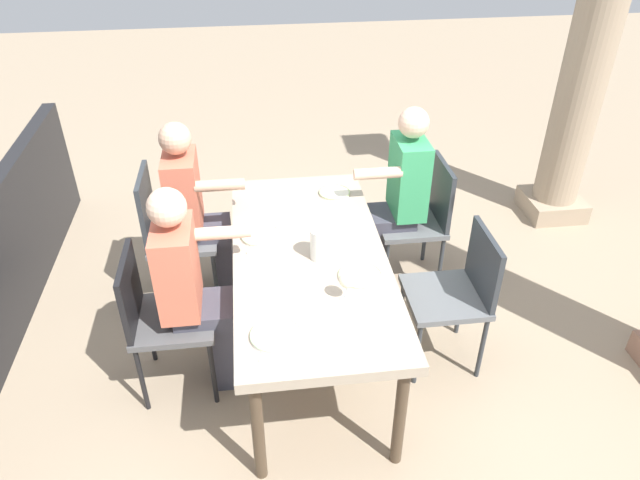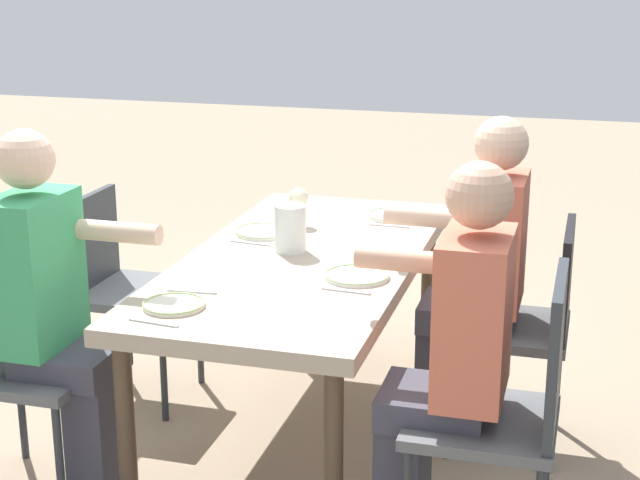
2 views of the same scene
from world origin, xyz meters
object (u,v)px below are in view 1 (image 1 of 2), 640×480
(diner_guest_third, at_px, (193,287))
(dining_table, at_px, (310,264))
(diner_woman_green, at_px, (398,195))
(wine_glass_2, at_px, (347,281))
(chair_mid_north, at_px, (459,289))
(plate_2, at_px, (360,276))
(diner_man_white, at_px, (196,210))
(water_pitcher, at_px, (321,245))
(chair_mid_south, at_px, (159,313))
(chair_west_south, at_px, (169,228))
(stone_column_near, at_px, (590,53))
(plate_0, at_px, (335,193))
(plate_3, at_px, (276,335))
(plate_1, at_px, (261,236))
(chair_west_north, at_px, (421,214))

(diner_guest_third, bearing_deg, dining_table, 102.08)
(diner_woman_green, distance_m, wine_glass_2, 1.20)
(chair_mid_north, xyz_separation_m, plate_2, (0.10, -0.60, 0.23))
(diner_man_white, xyz_separation_m, water_pitcher, (0.70, 0.72, 0.14))
(chair_mid_south, distance_m, wine_glass_2, 1.06)
(dining_table, height_order, diner_woman_green, diner_woman_green)
(chair_west_south, xyz_separation_m, diner_man_white, (0.00, 0.19, 0.13))
(diner_man_white, bearing_deg, water_pitcher, 45.71)
(diner_guest_third, xyz_separation_m, stone_column_near, (-1.52, 2.85, 0.68))
(chair_mid_south, height_order, plate_0, chair_mid_south)
(diner_woman_green, bearing_deg, plate_3, -34.47)
(stone_column_near, distance_m, plate_3, 3.23)
(diner_man_white, relative_size, diner_guest_third, 1.00)
(diner_guest_third, bearing_deg, chair_west_south, -165.44)
(wine_glass_2, bearing_deg, plate_2, 148.91)
(chair_mid_north, xyz_separation_m, plate_1, (-0.35, -1.10, 0.23))
(diner_man_white, relative_size, stone_column_near, 0.46)
(plate_1, xyz_separation_m, water_pitcher, (0.24, 0.32, 0.07))
(chair_mid_north, xyz_separation_m, wine_glass_2, (0.26, -0.70, 0.33))
(diner_man_white, distance_m, plate_2, 1.27)
(chair_mid_north, distance_m, chair_mid_south, 1.67)
(chair_west_north, height_order, diner_guest_third, diner_guest_third)
(plate_1, height_order, plate_3, same)
(dining_table, bearing_deg, plate_1, -128.90)
(chair_mid_north, distance_m, diner_man_white, 1.70)
(diner_man_white, distance_m, diner_guest_third, 0.80)
(stone_column_near, bearing_deg, diner_man_white, -75.91)
(chair_west_north, height_order, plate_2, chair_west_north)
(chair_west_north, distance_m, plate_1, 1.21)
(diner_guest_third, bearing_deg, water_pitcher, 98.32)
(diner_guest_third, bearing_deg, plate_2, 83.37)
(chair_west_north, relative_size, diner_guest_third, 0.71)
(plate_0, relative_size, plate_3, 0.84)
(chair_west_north, xyz_separation_m, plate_1, (0.46, -1.10, 0.22))
(chair_west_south, height_order, stone_column_near, stone_column_near)
(chair_mid_north, distance_m, plate_2, 0.65)
(plate_2, relative_size, plate_3, 0.96)
(plate_0, height_order, water_pitcher, water_pitcher)
(diner_man_white, bearing_deg, plate_2, 44.80)
(chair_west_south, distance_m, plate_0, 1.10)
(chair_mid_south, bearing_deg, chair_mid_north, 90.00)
(stone_column_near, distance_m, wine_glass_2, 2.79)
(water_pitcher, bearing_deg, stone_column_near, 123.36)
(chair_west_north, distance_m, plate_3, 1.69)
(plate_0, distance_m, plate_3, 1.37)
(chair_mid_south, relative_size, diner_guest_third, 0.69)
(chair_west_north, bearing_deg, plate_3, -39.44)
(chair_west_south, height_order, wine_glass_2, chair_west_south)
(dining_table, bearing_deg, chair_west_south, -128.35)
(dining_table, xyz_separation_m, plate_0, (-0.65, 0.24, 0.07))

